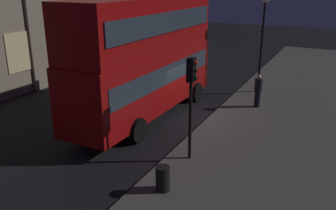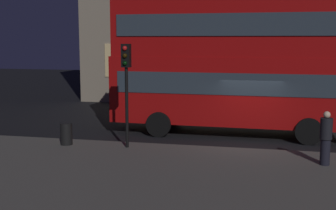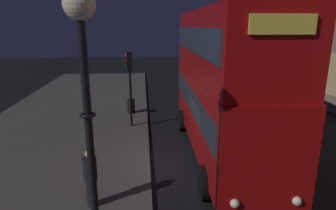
% 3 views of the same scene
% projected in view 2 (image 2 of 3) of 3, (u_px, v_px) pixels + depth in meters
% --- Properties ---
extents(ground_plane, '(80.00, 80.00, 0.00)m').
position_uv_depth(ground_plane, '(249.00, 145.00, 17.86)').
color(ground_plane, black).
extents(sidewalk_slab, '(44.00, 8.82, 0.12)m').
position_uv_depth(sidewalk_slab, '(240.00, 187.00, 12.66)').
color(sidewalk_slab, '#4C4944').
rests_on(sidewalk_slab, ground).
extents(double_decker_bus, '(10.14, 2.98, 5.78)m').
position_uv_depth(double_decker_bus, '(228.00, 61.00, 19.57)').
color(double_decker_bus, '#9E0C0C').
rests_on(double_decker_bus, ground).
extents(traffic_light_near_kerb, '(0.32, 0.36, 3.84)m').
position_uv_depth(traffic_light_near_kerb, '(126.00, 73.00, 16.65)').
color(traffic_light_near_kerb, black).
rests_on(traffic_light_near_kerb, sidewalk_slab).
extents(pedestrian, '(0.39, 0.39, 1.75)m').
position_uv_depth(pedestrian, '(326.00, 138.00, 14.54)').
color(pedestrian, black).
rests_on(pedestrian, sidewalk_slab).
extents(litter_bin, '(0.46, 0.46, 0.84)m').
position_uv_depth(litter_bin, '(66.00, 134.00, 17.43)').
color(litter_bin, black).
rests_on(litter_bin, sidewalk_slab).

